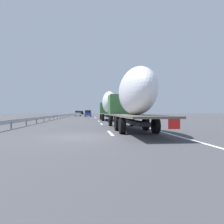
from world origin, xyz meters
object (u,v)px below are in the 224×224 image
at_px(truck_lead, 109,105).
at_px(car_black_suv, 81,113).
at_px(car_blue_sedan, 88,113).
at_px(road_sign, 112,110).
at_px(truck_trailing, 132,98).
at_px(car_white_van, 78,113).

height_order(truck_lead, car_black_suv, truck_lead).
xyz_separation_m(car_blue_sedan, car_black_suv, (38.44, 3.42, -0.02)).
height_order(car_blue_sedan, car_black_suv, car_blue_sedan).
height_order(car_black_suv, road_sign, road_sign).
bearing_deg(road_sign, truck_trailing, 175.87).
height_order(car_white_van, road_sign, road_sign).
bearing_deg(car_black_suv, road_sign, -166.04).
bearing_deg(car_white_van, truck_lead, -168.31).
distance_m(truck_lead, car_blue_sedan, 26.21).
relative_size(car_black_suv, car_white_van, 1.06).
distance_m(car_blue_sedan, car_white_van, 8.86).
relative_size(car_black_suv, road_sign, 1.55).
relative_size(truck_lead, road_sign, 4.22).
bearing_deg(car_white_van, car_black_suv, -0.00).
xyz_separation_m(truck_trailing, road_sign, (42.89, -3.10, -0.45)).
distance_m(truck_trailing, car_white_van, 53.94).
height_order(truck_lead, car_blue_sedan, truck_lead).
height_order(truck_trailing, car_white_van, truck_trailing).
xyz_separation_m(truck_lead, car_white_van, (34.08, 7.05, -1.72)).
relative_size(car_blue_sedan, car_white_van, 0.98).
xyz_separation_m(car_black_suv, car_white_van, (-30.27, 0.00, -0.02)).
bearing_deg(truck_trailing, truck_lead, 0.00).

